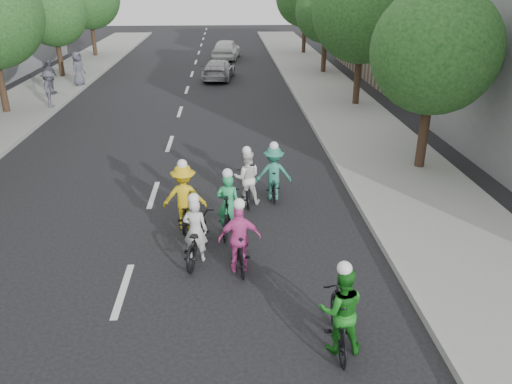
{
  "coord_description": "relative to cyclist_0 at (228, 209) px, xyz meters",
  "views": [
    {
      "loc": [
        2.3,
        -9.0,
        6.15
      ],
      "look_at": [
        2.99,
        2.75,
        1.0
      ],
      "focal_mm": 35.0,
      "sensor_mm": 36.0,
      "label": 1
    }
  ],
  "objects": [
    {
      "name": "curb_left",
      "position": [
        -8.32,
        7.48,
        -0.55
      ],
      "size": [
        0.18,
        80.0,
        0.18
      ],
      "primitive_type": "cube",
      "color": "#999993",
      "rests_on": "ground"
    },
    {
      "name": "cyclist_5",
      "position": [
        0.24,
        -1.81,
        0.01
      ],
      "size": [
        0.98,
        1.55,
        1.77
      ],
      "rotation": [
        0.0,
        0.0,
        3.23
      ],
      "color": "black",
      "rests_on": "ground"
    },
    {
      "name": "spectator_0",
      "position": [
        -8.57,
        13.23,
        0.4
      ],
      "size": [
        0.79,
        1.21,
        1.77
      ],
      "primitive_type": "imported",
      "rotation": [
        0.0,
        0.0,
        1.69
      ],
      "color": "#4D4D5A",
      "rests_on": "sidewalk_left"
    },
    {
      "name": "follow_car_trail",
      "position": [
        0.08,
        28.73,
        0.14
      ],
      "size": [
        2.47,
        4.78,
        1.55
      ],
      "primitive_type": "imported",
      "rotation": [
        0.0,
        0.0,
        3.0
      ],
      "color": "white",
      "rests_on": "ground"
    },
    {
      "name": "tree_r_2",
      "position": [
        6.53,
        22.08,
        3.33
      ],
      "size": [
        4.0,
        4.0,
        5.97
      ],
      "color": "black",
      "rests_on": "ground"
    },
    {
      "name": "ground",
      "position": [
        -2.27,
        -2.52,
        -0.64
      ],
      "size": [
        120.0,
        120.0,
        0.0
      ],
      "primitive_type": "plane",
      "color": "black",
      "rests_on": "ground"
    },
    {
      "name": "cyclist_3",
      "position": [
        -1.13,
        0.37,
        0.07
      ],
      "size": [
        1.14,
        1.68,
        1.9
      ],
      "rotation": [
        0.0,
        0.0,
        3.12
      ],
      "color": "black",
      "rests_on": "ground"
    },
    {
      "name": "tree_r_0",
      "position": [
        6.53,
        4.08,
        3.33
      ],
      "size": [
        4.0,
        4.0,
        5.97
      ],
      "color": "black",
      "rests_on": "ground"
    },
    {
      "name": "bldg_se",
      "position": [
        13.73,
        21.48,
        3.36
      ],
      "size": [
        10.0,
        14.0,
        8.0
      ],
      "primitive_type": "cube",
      "color": "gray",
      "rests_on": "ground"
    },
    {
      "name": "cyclist_4",
      "position": [
        1.34,
        2.03,
        0.06
      ],
      "size": [
        1.06,
        1.52,
        1.78
      ],
      "rotation": [
        0.0,
        0.0,
        3.13
      ],
      "color": "black",
      "rests_on": "ground"
    },
    {
      "name": "spectator_1",
      "position": [
        -9.48,
        16.21,
        0.42
      ],
      "size": [
        0.79,
        1.15,
        1.82
      ],
      "primitive_type": "imported",
      "rotation": [
        0.0,
        0.0,
        1.21
      ],
      "color": "#504F5C",
      "rests_on": "sidewalk_left"
    },
    {
      "name": "cyclist_6",
      "position": [
        0.55,
        1.8,
        -0.02
      ],
      "size": [
        0.77,
        1.63,
        1.74
      ],
      "rotation": [
        0.0,
        0.0,
        3.14
      ],
      "color": "black",
      "rests_on": "ground"
    },
    {
      "name": "cyclist_0",
      "position": [
        0.0,
        0.0,
        0.0
      ],
      "size": [
        0.77,
        1.91,
        1.78
      ],
      "rotation": [
        0.0,
        0.0,
        3.01
      ],
      "color": "black",
      "rests_on": "ground"
    },
    {
      "name": "sidewalk_right",
      "position": [
        5.73,
        7.48,
        -0.56
      ],
      "size": [
        4.0,
        80.0,
        0.15
      ],
      "primitive_type": "cube",
      "color": "gray",
      "rests_on": "ground"
    },
    {
      "name": "spectator_2",
      "position": [
        -8.57,
        18.47,
        0.47
      ],
      "size": [
        0.9,
        1.09,
        1.92
      ],
      "primitive_type": "imported",
      "rotation": [
        0.0,
        0.0,
        1.21
      ],
      "color": "#4F505C",
      "rests_on": "sidewalk_left"
    },
    {
      "name": "cyclist_1",
      "position": [
        1.91,
        -4.49,
        0.04
      ],
      "size": [
        0.84,
        1.79,
        1.8
      ],
      "rotation": [
        0.0,
        0.0,
        3.08
      ],
      "color": "black",
      "rests_on": "ground"
    },
    {
      "name": "tree_l_4",
      "position": [
        -10.47,
        21.48,
        3.33
      ],
      "size": [
        4.0,
        4.0,
        5.97
      ],
      "color": "black",
      "rests_on": "ground"
    },
    {
      "name": "tree_r_1",
      "position": [
        6.53,
        13.08,
        3.88
      ],
      "size": [
        4.8,
        4.8,
        6.93
      ],
      "color": "black",
      "rests_on": "ground"
    },
    {
      "name": "follow_car_lead",
      "position": [
        -0.45,
        20.64,
        -0.02
      ],
      "size": [
        2.28,
        4.43,
        1.23
      ],
      "primitive_type": "imported",
      "rotation": [
        0.0,
        0.0,
        3.01
      ],
      "color": "#A7A7AC",
      "rests_on": "ground"
    },
    {
      "name": "curb_right",
      "position": [
        3.78,
        7.48,
        -0.55
      ],
      "size": [
        0.18,
        80.0,
        0.18
      ],
      "primitive_type": "cube",
      "color": "#999993",
      "rests_on": "ground"
    },
    {
      "name": "cyclist_2",
      "position": [
        -0.76,
        -1.26,
        -0.06
      ],
      "size": [
        0.99,
        2.04,
        1.69
      ],
      "rotation": [
        0.0,
        0.0,
        2.98
      ],
      "color": "black",
      "rests_on": "ground"
    }
  ]
}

